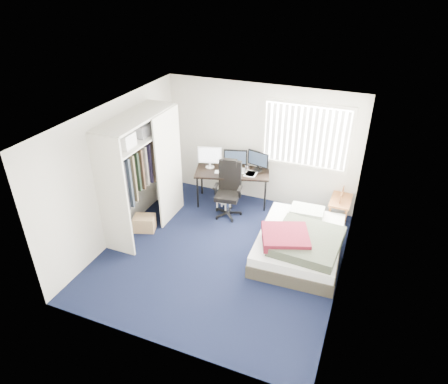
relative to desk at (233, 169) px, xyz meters
name	(u,v)px	position (x,y,z in m)	size (l,w,h in m)	color
ground	(222,254)	(0.47, -1.75, -0.77)	(4.20, 4.20, 0.00)	black
room_shell	(221,178)	(0.47, -1.75, 0.74)	(4.20, 4.20, 4.20)	silver
window_assembly	(306,136)	(1.37, 0.29, 0.83)	(1.72, 0.09, 1.32)	white
closet	(141,163)	(-1.20, -1.49, 0.58)	(0.64, 1.84, 2.22)	beige
desk	(233,169)	(0.00, 0.00, 0.00)	(1.64, 1.10, 1.20)	black
office_chair	(229,194)	(0.09, -0.47, -0.33)	(0.61, 0.61, 1.15)	black
footstool	(224,202)	(-0.04, -0.40, -0.59)	(0.35, 0.30, 0.24)	white
nightstand	(341,201)	(2.22, 0.09, -0.32)	(0.39, 0.76, 0.70)	brown
bed	(300,242)	(1.74, -1.27, -0.50)	(1.48, 1.92, 0.62)	#393429
pine_box	(145,223)	(-1.18, -1.62, -0.62)	(0.39, 0.30, 0.30)	#A07450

